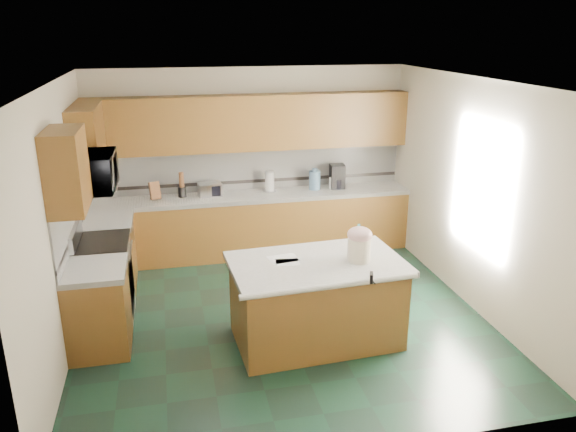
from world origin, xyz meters
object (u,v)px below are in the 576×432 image
object	(u,v)px
knife_block	(155,191)
toaster_oven	(210,190)
soap_bottle_island	(358,241)
coffee_maker	(337,176)
treat_jar	(359,249)
island_base	(316,304)
island_top	(317,264)

from	to	relation	value
knife_block	toaster_oven	bearing A→B (deg)	-13.34
soap_bottle_island	coffee_maker	distance (m)	2.69
treat_jar	coffee_maker	world-z (taller)	coffee_maker
island_base	soap_bottle_island	distance (m)	0.81
treat_jar	toaster_oven	size ratio (longest dim) A/B	0.77
island_base	coffee_maker	xyz separation A→B (m)	(1.03, 2.65, 0.67)
knife_block	coffee_maker	bearing A→B (deg)	-12.70
knife_block	toaster_oven	size ratio (longest dim) A/B	0.77
treat_jar	toaster_oven	bearing A→B (deg)	106.62
island_top	toaster_oven	distance (m)	2.77
island_base	knife_block	xyz separation A→B (m)	(-1.65, 2.62, 0.61)
soap_bottle_island	coffee_maker	xyz separation A→B (m)	(0.58, 2.62, -0.00)
island_top	knife_block	xyz separation A→B (m)	(-1.65, 2.62, 0.15)
island_top	knife_block	size ratio (longest dim) A/B	7.22
soap_bottle_island	island_top	bearing A→B (deg)	-152.22
treat_jar	toaster_oven	distance (m)	3.00
toaster_oven	coffee_maker	size ratio (longest dim) A/B	0.91
island_base	knife_block	size ratio (longest dim) A/B	6.82
island_top	coffee_maker	distance (m)	2.86
treat_jar	knife_block	xyz separation A→B (m)	(-2.08, 2.69, -0.00)
island_top	soap_bottle_island	size ratio (longest dim) A/B	5.00
knife_block	island_top	bearing A→B (deg)	-71.17
island_base	island_top	bearing A→B (deg)	176.55
treat_jar	island_base	bearing A→B (deg)	161.45
island_top	treat_jar	xyz separation A→B (m)	(0.43, -0.07, 0.16)
island_top	coffee_maker	world-z (taller)	coffee_maker
soap_bottle_island	knife_block	size ratio (longest dim) A/B	1.44
soap_bottle_island	treat_jar	bearing A→B (deg)	-78.88
island_base	soap_bottle_island	bearing A→B (deg)	0.56
soap_bottle_island	coffee_maker	world-z (taller)	soap_bottle_island
treat_jar	soap_bottle_island	distance (m)	0.12
treat_jar	knife_block	bearing A→B (deg)	118.38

